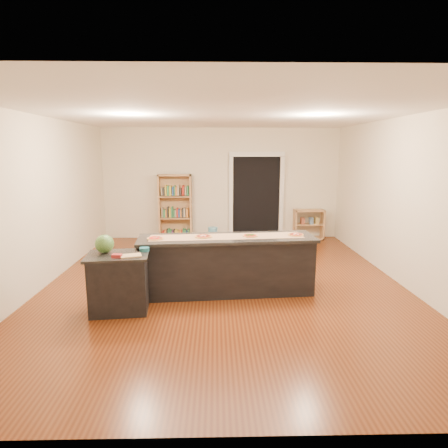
{
  "coord_description": "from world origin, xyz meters",
  "views": [
    {
      "loc": [
        -0.14,
        -6.09,
        2.23
      ],
      "look_at": [
        0.0,
        0.2,
        1.0
      ],
      "focal_mm": 30.0,
      "sensor_mm": 36.0,
      "label": 1
    }
  ],
  "objects_px": {
    "side_counter": "(119,283)",
    "bookshelf": "(175,207)",
    "kitchen_island": "(227,265)",
    "waste_bin": "(213,234)",
    "watermelon": "(104,244)",
    "low_shelf": "(309,224)"
  },
  "relations": [
    {
      "from": "side_counter",
      "to": "bookshelf",
      "type": "bearing_deg",
      "value": 79.62
    },
    {
      "from": "kitchen_island",
      "to": "bookshelf",
      "type": "bearing_deg",
      "value": 103.39
    },
    {
      "from": "side_counter",
      "to": "waste_bin",
      "type": "height_order",
      "value": "side_counter"
    },
    {
      "from": "bookshelf",
      "to": "waste_bin",
      "type": "height_order",
      "value": "bookshelf"
    },
    {
      "from": "side_counter",
      "to": "watermelon",
      "type": "xyz_separation_m",
      "value": [
        -0.19,
        0.08,
        0.54
      ]
    },
    {
      "from": "side_counter",
      "to": "waste_bin",
      "type": "bearing_deg",
      "value": 66.87
    },
    {
      "from": "low_shelf",
      "to": "waste_bin",
      "type": "relative_size",
      "value": 2.17
    },
    {
      "from": "kitchen_island",
      "to": "watermelon",
      "type": "xyz_separation_m",
      "value": [
        -1.72,
        -0.61,
        0.5
      ]
    },
    {
      "from": "low_shelf",
      "to": "waste_bin",
      "type": "xyz_separation_m",
      "value": [
        -2.46,
        -0.19,
        -0.2
      ]
    },
    {
      "from": "side_counter",
      "to": "low_shelf",
      "type": "bearing_deg",
      "value": 43.34
    },
    {
      "from": "bookshelf",
      "to": "watermelon",
      "type": "relative_size",
      "value": 6.38
    },
    {
      "from": "side_counter",
      "to": "waste_bin",
      "type": "distance_m",
      "value": 4.37
    },
    {
      "from": "low_shelf",
      "to": "bookshelf",
      "type": "bearing_deg",
      "value": 179.74
    },
    {
      "from": "bookshelf",
      "to": "low_shelf",
      "type": "distance_m",
      "value": 3.44
    },
    {
      "from": "watermelon",
      "to": "side_counter",
      "type": "bearing_deg",
      "value": -21.84
    },
    {
      "from": "kitchen_island",
      "to": "low_shelf",
      "type": "distance_m",
      "value": 4.29
    },
    {
      "from": "kitchen_island",
      "to": "low_shelf",
      "type": "xyz_separation_m",
      "value": [
        2.22,
        3.68,
        -0.08
      ]
    },
    {
      "from": "side_counter",
      "to": "watermelon",
      "type": "distance_m",
      "value": 0.58
    },
    {
      "from": "side_counter",
      "to": "bookshelf",
      "type": "xyz_separation_m",
      "value": [
        0.33,
        4.38,
        0.41
      ]
    },
    {
      "from": "low_shelf",
      "to": "waste_bin",
      "type": "height_order",
      "value": "low_shelf"
    },
    {
      "from": "side_counter",
      "to": "low_shelf",
      "type": "relative_size",
      "value": 1.11
    },
    {
      "from": "waste_bin",
      "to": "kitchen_island",
      "type": "bearing_deg",
      "value": -85.94
    }
  ]
}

